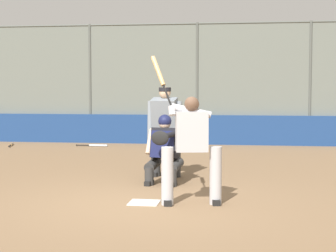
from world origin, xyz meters
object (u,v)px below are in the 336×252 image
object	(u,v)px
batter_at_plate	(191,146)
spare_bat_by_padding	(154,146)
catcher_behind_plate	(164,148)
spare_bat_near_backstop	(96,145)
umpire_home	(165,129)
spare_bat_third_base_side	(11,144)

from	to	relation	value
batter_at_plate	spare_bat_by_padding	xyz separation A→B (m)	(1.77, -7.39, -0.81)
catcher_behind_plate	spare_bat_near_backstop	xyz separation A→B (m)	(2.79, -5.74, -0.59)
batter_at_plate	spare_bat_by_padding	distance (m)	7.64
spare_bat_near_backstop	spare_bat_by_padding	world-z (taller)	same
spare_bat_near_backstop	batter_at_plate	bearing A→B (deg)	-63.35
batter_at_plate	umpire_home	size ratio (longest dim) A/B	1.27
catcher_behind_plate	spare_bat_third_base_side	bearing A→B (deg)	-38.66
catcher_behind_plate	spare_bat_near_backstop	size ratio (longest dim) A/B	1.31
spare_bat_third_base_side	spare_bat_by_padding	bearing A→B (deg)	-105.55
umpire_home	spare_bat_near_backstop	bearing A→B (deg)	-54.02
batter_at_plate	spare_bat_third_base_side	bearing A→B (deg)	-62.25
catcher_behind_plate	umpire_home	distance (m)	0.84
batter_at_plate	spare_bat_third_base_side	xyz separation A→B (m)	(5.89, -7.27, -0.81)
umpire_home	catcher_behind_plate	bearing A→B (deg)	103.89
catcher_behind_plate	umpire_home	bearing A→B (deg)	-74.98
catcher_behind_plate	spare_bat_third_base_side	world-z (taller)	catcher_behind_plate
catcher_behind_plate	umpire_home	size ratio (longest dim) A/B	0.72
batter_at_plate	spare_bat_near_backstop	distance (m)	8.13
spare_bat_near_backstop	spare_bat_by_padding	size ratio (longest dim) A/B	1.19
catcher_behind_plate	spare_bat_third_base_side	distance (m)	7.76
umpire_home	spare_bat_near_backstop	size ratio (longest dim) A/B	1.83
spare_bat_third_base_side	batter_at_plate	bearing A→B (deg)	-158.19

